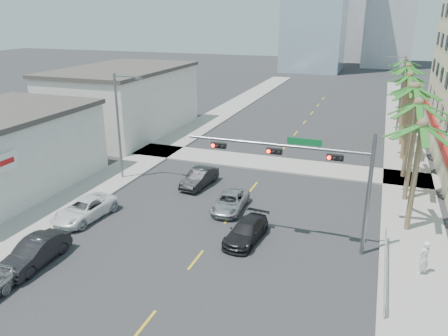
{
  "coord_description": "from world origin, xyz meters",
  "views": [
    {
      "loc": [
        9.03,
        -16.19,
        13.51
      ],
      "look_at": [
        -0.53,
        10.28,
        3.5
      ],
      "focal_mm": 35.0,
      "sensor_mm": 36.0,
      "label": 1
    }
  ],
  "objects_px": {
    "traffic_signal_mast": "(313,168)",
    "car_lane_right": "(246,231)",
    "car_lane_center": "(230,202)",
    "car_parked_mid": "(35,252)",
    "pedestrian": "(424,258)",
    "car_parked_far": "(85,209)",
    "car_lane_left": "(199,178)"
  },
  "relations": [
    {
      "from": "traffic_signal_mast",
      "to": "car_lane_left",
      "type": "relative_size",
      "value": 2.58
    },
    {
      "from": "car_parked_mid",
      "to": "car_parked_far",
      "type": "height_order",
      "value": "car_parked_mid"
    },
    {
      "from": "car_parked_mid",
      "to": "car_lane_right",
      "type": "relative_size",
      "value": 1.04
    },
    {
      "from": "car_lane_right",
      "to": "pedestrian",
      "type": "height_order",
      "value": "pedestrian"
    },
    {
      "from": "car_parked_far",
      "to": "car_lane_right",
      "type": "distance_m",
      "value": 11.48
    },
    {
      "from": "car_parked_mid",
      "to": "car_lane_center",
      "type": "relative_size",
      "value": 1.03
    },
    {
      "from": "traffic_signal_mast",
      "to": "car_parked_mid",
      "type": "height_order",
      "value": "traffic_signal_mast"
    },
    {
      "from": "pedestrian",
      "to": "car_lane_left",
      "type": "bearing_deg",
      "value": -70.04
    },
    {
      "from": "car_lane_center",
      "to": "pedestrian",
      "type": "xyz_separation_m",
      "value": [
        12.59,
        -4.49,
        0.51
      ]
    },
    {
      "from": "car_lane_center",
      "to": "traffic_signal_mast",
      "type": "bearing_deg",
      "value": -30.47
    },
    {
      "from": "car_parked_mid",
      "to": "car_lane_right",
      "type": "bearing_deg",
      "value": 31.18
    },
    {
      "from": "car_lane_right",
      "to": "car_parked_mid",
      "type": "bearing_deg",
      "value": -141.42
    },
    {
      "from": "car_parked_far",
      "to": "car_lane_center",
      "type": "bearing_deg",
      "value": 34.21
    },
    {
      "from": "car_parked_far",
      "to": "pedestrian",
      "type": "relative_size",
      "value": 2.57
    },
    {
      "from": "traffic_signal_mast",
      "to": "pedestrian",
      "type": "distance_m",
      "value": 7.63
    },
    {
      "from": "car_parked_mid",
      "to": "car_parked_far",
      "type": "distance_m",
      "value": 5.94
    },
    {
      "from": "car_parked_far",
      "to": "car_parked_mid",
      "type": "bearing_deg",
      "value": -73.85
    },
    {
      "from": "pedestrian",
      "to": "car_parked_mid",
      "type": "bearing_deg",
      "value": -27.45
    },
    {
      "from": "traffic_signal_mast",
      "to": "pedestrian",
      "type": "height_order",
      "value": "traffic_signal_mast"
    },
    {
      "from": "traffic_signal_mast",
      "to": "car_lane_right",
      "type": "bearing_deg",
      "value": -168.92
    },
    {
      "from": "car_parked_far",
      "to": "car_lane_center",
      "type": "relative_size",
      "value": 1.13
    },
    {
      "from": "car_lane_left",
      "to": "car_lane_center",
      "type": "xyz_separation_m",
      "value": [
        3.89,
        -3.53,
        -0.1
      ]
    },
    {
      "from": "traffic_signal_mast",
      "to": "car_lane_center",
      "type": "relative_size",
      "value": 2.52
    },
    {
      "from": "car_parked_far",
      "to": "car_lane_right",
      "type": "relative_size",
      "value": 1.14
    },
    {
      "from": "traffic_signal_mast",
      "to": "car_lane_left",
      "type": "distance_m",
      "value": 12.88
    },
    {
      "from": "traffic_signal_mast",
      "to": "pedestrian",
      "type": "bearing_deg",
      "value": -11.2
    },
    {
      "from": "car_lane_left",
      "to": "car_lane_right",
      "type": "xyz_separation_m",
      "value": [
        6.33,
        -7.48,
        -0.07
      ]
    },
    {
      "from": "car_lane_left",
      "to": "car_lane_center",
      "type": "distance_m",
      "value": 5.25
    },
    {
      "from": "traffic_signal_mast",
      "to": "car_parked_far",
      "type": "distance_m",
      "value": 15.88
    },
    {
      "from": "car_parked_far",
      "to": "pedestrian",
      "type": "distance_m",
      "value": 21.6
    },
    {
      "from": "car_parked_mid",
      "to": "car_lane_right",
      "type": "xyz_separation_m",
      "value": [
        10.43,
        6.69,
        -0.12
      ]
    },
    {
      "from": "traffic_signal_mast",
      "to": "car_lane_center",
      "type": "distance_m",
      "value": 8.26
    }
  ]
}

